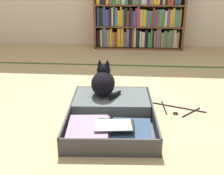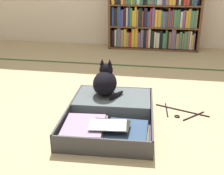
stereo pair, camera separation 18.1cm
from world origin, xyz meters
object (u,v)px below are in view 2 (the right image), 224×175
object	(u,v)px
black_cat	(105,82)
clothes_hanger	(180,112)
open_suitcase	(110,113)
bookshelf	(153,17)

from	to	relation	value
black_cat	clothes_hanger	bearing A→B (deg)	0.37
open_suitcase	black_cat	distance (m)	0.26
bookshelf	clothes_hanger	size ratio (longest dim) A/B	3.15
bookshelf	clothes_hanger	xyz separation A→B (m)	(0.31, -2.05, -0.45)
open_suitcase	bookshelf	bearing A→B (deg)	84.74
black_cat	clothes_hanger	world-z (taller)	black_cat
bookshelf	clothes_hanger	distance (m)	2.12
bookshelf	open_suitcase	size ratio (longest dim) A/B	1.49
bookshelf	open_suitcase	xyz separation A→B (m)	(-0.21, -2.24, -0.40)
bookshelf	clothes_hanger	world-z (taller)	bookshelf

